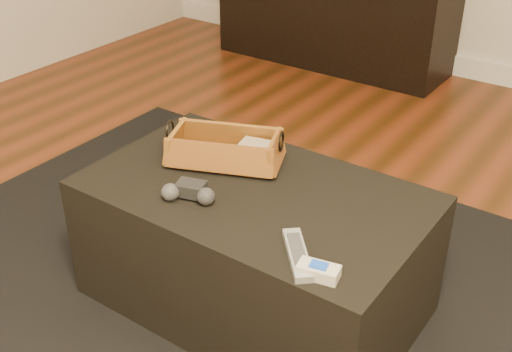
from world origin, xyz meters
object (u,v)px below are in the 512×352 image
Objects in this scene: media_cabinet at (334,18)px; wicker_basket at (225,150)px; ottoman at (254,247)px; cream_gadget at (318,271)px; game_controller at (189,192)px; tv_remote at (219,157)px; silver_remote at (298,254)px.

media_cabinet is 2.18m from wicker_basket.
wicker_basket reaches higher than ottoman.
cream_gadget is (1.26, -2.36, 0.17)m from media_cabinet.
game_controller is (-0.12, -0.15, 0.24)m from ottoman.
game_controller is at bearing -102.12° from tv_remote.
ottoman is 6.12× the size of game_controller.
game_controller is at bearing -70.88° from media_cabinet.
media_cabinet reaches higher than silver_remote.
media_cabinet reaches higher than game_controller.
cream_gadget is at bearing -23.24° from silver_remote.
tv_remote is 0.61m from cream_gadget.
wicker_basket is (0.01, 0.02, 0.02)m from tv_remote.
ottoman is 5.36× the size of tv_remote.
media_cabinet is at bearing 109.85° from wicker_basket.
wicker_basket reaches higher than game_controller.
media_cabinet and wicker_basket have the same top height.
tv_remote is 1.73× the size of cream_gadget.
wicker_basket reaches higher than cream_gadget.
tv_remote is 0.53m from silver_remote.
cream_gadget reaches higher than tv_remote.
silver_remote is at bearing -63.10° from media_cabinet.
game_controller is 0.48m from cream_gadget.
wicker_basket reaches higher than tv_remote.
media_cabinet is 2.61m from silver_remote.
media_cabinet is 7.58× the size of tv_remote.
ottoman is at bearing 143.36° from silver_remote.
tv_remote is 1.04× the size of silver_remote.
game_controller reaches higher than tv_remote.
cream_gadget is (0.35, -0.24, 0.23)m from ottoman.
media_cabinet is 2.68m from cream_gadget.
game_controller is (0.05, -0.23, -0.02)m from wicker_basket.
game_controller reaches higher than ottoman.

